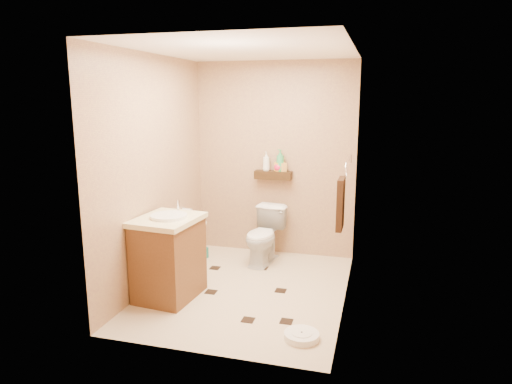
% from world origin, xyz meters
% --- Properties ---
extents(ground, '(2.50, 2.50, 0.00)m').
position_xyz_m(ground, '(0.00, 0.00, 0.00)').
color(ground, '#C6B491').
rests_on(ground, ground).
extents(wall_back, '(2.00, 0.04, 2.40)m').
position_xyz_m(wall_back, '(0.00, 1.25, 1.20)').
color(wall_back, '#9D725A').
rests_on(wall_back, ground).
extents(wall_front, '(2.00, 0.04, 2.40)m').
position_xyz_m(wall_front, '(0.00, -1.25, 1.20)').
color(wall_front, '#9D725A').
rests_on(wall_front, ground).
extents(wall_left, '(0.04, 2.50, 2.40)m').
position_xyz_m(wall_left, '(-1.00, 0.00, 1.20)').
color(wall_left, '#9D725A').
rests_on(wall_left, ground).
extents(wall_right, '(0.04, 2.50, 2.40)m').
position_xyz_m(wall_right, '(1.00, 0.00, 1.20)').
color(wall_right, '#9D725A').
rests_on(wall_right, ground).
extents(ceiling, '(2.00, 2.50, 0.02)m').
position_xyz_m(ceiling, '(0.00, 0.00, 2.40)').
color(ceiling, white).
rests_on(ceiling, wall_back).
extents(wall_shelf, '(0.46, 0.14, 0.10)m').
position_xyz_m(wall_shelf, '(0.00, 1.17, 1.02)').
color(wall_shelf, '#31200D').
rests_on(wall_shelf, wall_back).
extents(floor_accents, '(1.18, 1.37, 0.01)m').
position_xyz_m(floor_accents, '(0.04, -0.03, 0.00)').
color(floor_accents, black).
rests_on(floor_accents, ground).
extents(toilet, '(0.46, 0.70, 0.67)m').
position_xyz_m(toilet, '(-0.03, 0.83, 0.33)').
color(toilet, white).
rests_on(toilet, ground).
extents(vanity, '(0.61, 0.72, 0.95)m').
position_xyz_m(vanity, '(-0.70, -0.35, 0.42)').
color(vanity, brown).
rests_on(vanity, ground).
extents(bathroom_scale, '(0.36, 0.36, 0.06)m').
position_xyz_m(bathroom_scale, '(0.72, -0.83, 0.03)').
color(bathroom_scale, white).
rests_on(bathroom_scale, ground).
extents(toilet_brush, '(0.11, 0.11, 0.49)m').
position_xyz_m(toilet_brush, '(-0.79, 0.80, 0.17)').
color(toilet_brush, '#1A685B').
rests_on(toilet_brush, ground).
extents(towel_ring, '(0.12, 0.30, 0.76)m').
position_xyz_m(towel_ring, '(0.91, 0.25, 0.95)').
color(towel_ring, silver).
rests_on(towel_ring, wall_right).
extents(toilet_paper, '(0.12, 0.11, 0.12)m').
position_xyz_m(toilet_paper, '(-0.94, 0.65, 0.60)').
color(toilet_paper, white).
rests_on(toilet_paper, wall_left).
extents(bottle_a, '(0.13, 0.13, 0.24)m').
position_xyz_m(bottle_a, '(-0.09, 1.17, 1.19)').
color(bottle_a, white).
rests_on(bottle_a, wall_shelf).
extents(bottle_b, '(0.10, 0.10, 0.16)m').
position_xyz_m(bottle_b, '(0.06, 1.17, 1.15)').
color(bottle_b, gold).
rests_on(bottle_b, wall_shelf).
extents(bottle_c, '(0.15, 0.15, 0.15)m').
position_xyz_m(bottle_c, '(0.07, 1.17, 1.15)').
color(bottle_c, '#F41C4B').
rests_on(bottle_c, wall_shelf).
extents(bottle_d, '(0.15, 0.15, 0.27)m').
position_xyz_m(bottle_d, '(0.09, 1.17, 1.21)').
color(bottle_d, '#339B58').
rests_on(bottle_d, wall_shelf).
extents(bottle_e, '(0.10, 0.10, 0.16)m').
position_xyz_m(bottle_e, '(0.12, 1.17, 1.15)').
color(bottle_e, gold).
rests_on(bottle_e, wall_shelf).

